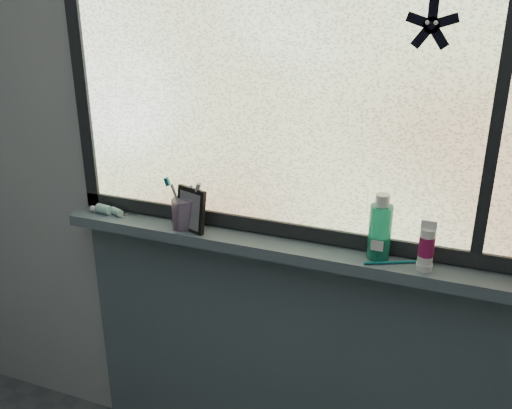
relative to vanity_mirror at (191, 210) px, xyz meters
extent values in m
cube|color=#9EA3A8|center=(0.33, 0.09, 0.15)|extent=(3.00, 0.01, 2.50)
cube|color=#485660|center=(0.33, 0.02, -0.10)|extent=(1.62, 0.14, 0.04)
cube|color=#485660|center=(0.33, 0.08, -0.61)|extent=(1.62, 0.02, 0.98)
cube|color=silver|center=(0.33, 0.07, 0.43)|extent=(1.50, 0.01, 1.00)
cube|color=black|center=(0.33, 0.07, -0.05)|extent=(1.60, 0.03, 0.05)
cube|color=black|center=(-0.45, 0.07, 0.43)|extent=(0.05, 0.03, 1.10)
cube|color=black|center=(0.93, 0.07, 0.43)|extent=(0.03, 0.03, 1.00)
cube|color=black|center=(0.00, 0.00, 0.00)|extent=(0.14, 0.10, 0.15)
cylinder|color=#B594C4|center=(-0.03, 0.01, -0.02)|extent=(0.10, 0.10, 0.11)
cylinder|color=#1D9A73|center=(0.64, 0.02, 0.03)|extent=(0.08, 0.08, 0.18)
cylinder|color=silver|center=(0.79, 0.00, 0.01)|extent=(0.05, 0.05, 0.11)
camera|label=1|loc=(0.87, -1.60, 0.74)|focal=40.00mm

